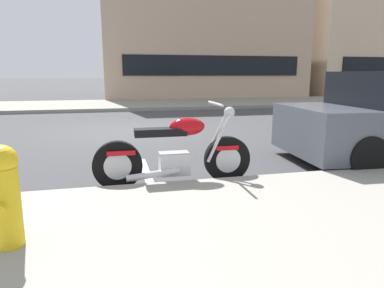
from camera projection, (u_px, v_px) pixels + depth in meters
ground_plane at (131, 131)px, 9.16m from camera, size 260.00×260.00×0.00m
sidewalk_far_curb at (343, 100)px, 18.91m from camera, size 120.00×5.00×0.14m
parking_stall_stripe at (148, 177)px, 5.04m from camera, size 0.12×2.20×0.01m
parked_motorcycle at (176, 154)px, 4.61m from camera, size 2.14×0.62×1.12m
fire_hydrant at (5, 194)px, 2.67m from camera, size 0.24×0.36×0.82m
townhouse_far_uphill at (192, 31)px, 24.12m from camera, size 12.11×11.39×8.91m
townhouse_mid_block at (364, 34)px, 26.71m from camera, size 13.14×10.44×9.05m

